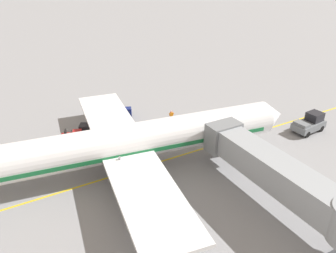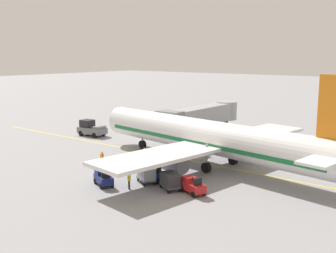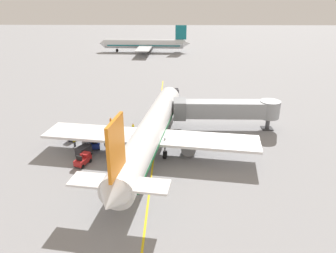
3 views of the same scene
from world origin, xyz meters
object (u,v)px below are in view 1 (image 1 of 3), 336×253
at_px(baggage_tug_spare, 123,113).
at_px(ground_crew_loader, 171,116).
at_px(pushback_tractor, 310,123).
at_px(baggage_cart_second_in_train, 88,129).
at_px(baggage_tug_trailing, 114,128).
at_px(ground_crew_wing_walker, 106,117).
at_px(baggage_tug_lead, 73,136).
at_px(baggage_cart_front, 112,124).
at_px(jet_bridge, 278,174).
at_px(parked_airliner, 131,142).
at_px(ground_crew_marshaller, 170,133).

xyz_separation_m(baggage_tug_spare, ground_crew_loader, (4.61, 5.10, 0.24)).
bearing_deg(baggage_tug_spare, pushback_tractor, 51.03).
height_order(baggage_tug_spare, baggage_cart_second_in_train, baggage_tug_spare).
relative_size(baggage_tug_trailing, ground_crew_wing_walker, 1.60).
relative_size(baggage_tug_lead, baggage_cart_front, 0.96).
bearing_deg(jet_bridge, ground_crew_wing_walker, -162.56).
xyz_separation_m(baggage_tug_lead, ground_crew_wing_walker, (-2.67, 5.27, 0.24)).
bearing_deg(parked_airliner, ground_crew_marshaller, 117.26).
bearing_deg(pushback_tractor, baggage_tug_spare, -128.97).
distance_m(ground_crew_wing_walker, ground_crew_marshaller, 9.62).
height_order(baggage_tug_lead, baggage_cart_front, baggage_tug_lead).
xyz_separation_m(parked_airliner, jet_bridge, (11.86, 8.67, 0.27)).
relative_size(baggage_cart_second_in_train, ground_crew_loader, 1.70).
bearing_deg(ground_crew_marshaller, baggage_tug_trailing, -133.30).
distance_m(baggage_tug_lead, ground_crew_wing_walker, 5.91).
xyz_separation_m(baggage_cart_front, ground_crew_wing_walker, (-2.34, 0.07, 0.00)).
bearing_deg(ground_crew_wing_walker, pushback_tractor, 55.87).
distance_m(baggage_cart_second_in_train, ground_crew_marshaller, 10.20).
bearing_deg(baggage_cart_second_in_train, baggage_tug_lead, -77.35).
distance_m(parked_airliner, baggage_tug_spare, 13.03).
relative_size(baggage_cart_front, baggage_cart_second_in_train, 1.00).
height_order(pushback_tractor, baggage_cart_front, pushback_tractor).
relative_size(baggage_tug_lead, ground_crew_loader, 1.63).
height_order(jet_bridge, baggage_cart_second_in_train, jet_bridge).
xyz_separation_m(jet_bridge, baggage_tug_spare, (-23.99, -4.58, -2.75)).
relative_size(jet_bridge, ground_crew_marshaller, 10.33).
distance_m(parked_airliner, ground_crew_marshaller, 7.68).
bearing_deg(baggage_cart_front, baggage_tug_spare, 136.84).
bearing_deg(baggage_tug_spare, ground_crew_loader, 47.91).
xyz_separation_m(jet_bridge, ground_crew_loader, (-19.38, 0.52, -2.51)).
distance_m(baggage_cart_second_in_train, ground_crew_wing_walker, 3.80).
xyz_separation_m(baggage_tug_trailing, baggage_cart_front, (-0.76, 0.04, 0.24)).
height_order(baggage_tug_lead, ground_crew_marshaller, ground_crew_marshaller).
relative_size(baggage_tug_spare, ground_crew_marshaller, 1.64).
height_order(jet_bridge, pushback_tractor, jet_bridge).
height_order(baggage_tug_lead, baggage_tug_trailing, same).
bearing_deg(baggage_tug_lead, baggage_cart_front, 93.59).
xyz_separation_m(pushback_tractor, baggage_tug_trailing, (-11.81, -22.11, -0.39)).
relative_size(parked_airliner, baggage_tug_trailing, 13.79).
xyz_separation_m(baggage_cart_front, ground_crew_marshaller, (5.76, 5.26, 0.00)).
bearing_deg(baggage_cart_front, baggage_cart_second_in_train, -92.98).
bearing_deg(jet_bridge, baggage_tug_lead, -148.63).
distance_m(baggage_tug_lead, ground_crew_loader, 13.18).
relative_size(baggage_tug_spare, ground_crew_wing_walker, 1.64).
xyz_separation_m(jet_bridge, baggage_cart_front, (-20.99, -7.40, -2.51)).
bearing_deg(baggage_cart_second_in_train, ground_crew_loader, 80.84).
bearing_deg(ground_crew_wing_walker, jet_bridge, 17.44).
relative_size(ground_crew_wing_walker, ground_crew_marshaller, 1.00).
xyz_separation_m(baggage_tug_lead, baggage_cart_front, (-0.33, 5.20, 0.24)).
bearing_deg(pushback_tractor, ground_crew_loader, -127.77).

